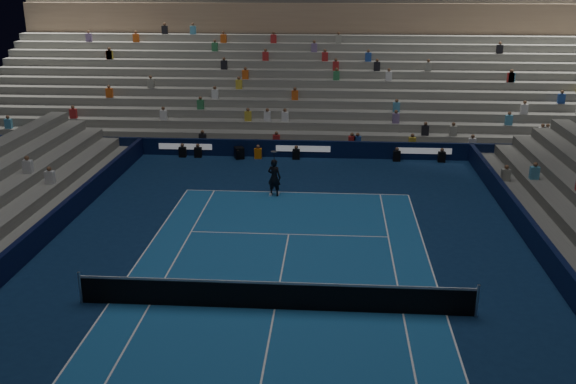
# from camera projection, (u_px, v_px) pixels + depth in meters

# --- Properties ---
(ground) EXTENTS (90.00, 90.00, 0.00)m
(ground) POSITION_uv_depth(u_px,v_px,m) (275.00, 309.00, 21.19)
(ground) COLOR #0B2143
(ground) RESTS_ON ground
(court_surface) EXTENTS (10.97, 23.77, 0.01)m
(court_surface) POSITION_uv_depth(u_px,v_px,m) (275.00, 309.00, 21.19)
(court_surface) COLOR #1A538F
(court_surface) RESTS_ON ground
(sponsor_barrier_far) EXTENTS (44.00, 0.25, 1.00)m
(sponsor_barrier_far) POSITION_uv_depth(u_px,v_px,m) (303.00, 149.00, 38.53)
(sponsor_barrier_far) COLOR black
(sponsor_barrier_far) RESTS_ON ground
(grandstand_main) EXTENTS (44.00, 15.20, 11.20)m
(grandstand_main) POSITION_uv_depth(u_px,v_px,m) (310.00, 76.00, 46.51)
(grandstand_main) COLOR slate
(grandstand_main) RESTS_ON ground
(tennis_net) EXTENTS (12.90, 0.10, 1.10)m
(tennis_net) POSITION_uv_depth(u_px,v_px,m) (275.00, 295.00, 21.03)
(tennis_net) COLOR #B2B2B7
(tennis_net) RESTS_ON ground
(tennis_player) EXTENTS (0.78, 0.64, 1.84)m
(tennis_player) POSITION_uv_depth(u_px,v_px,m) (274.00, 177.00, 31.75)
(tennis_player) COLOR black
(tennis_player) RESTS_ON ground
(broadcast_camera) EXTENTS (0.68, 1.05, 0.67)m
(broadcast_camera) POSITION_uv_depth(u_px,v_px,m) (239.00, 153.00, 38.28)
(broadcast_camera) COLOR black
(broadcast_camera) RESTS_ON ground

